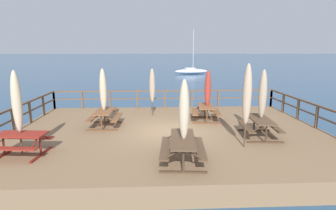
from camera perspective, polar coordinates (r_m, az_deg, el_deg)
name	(u,v)px	position (r m, az deg, el deg)	size (l,w,h in m)	color
ground_plane	(169,145)	(12.45, 0.17, -8.33)	(600.00, 600.00, 0.00)	navy
wooden_deck	(169,138)	(12.34, 0.18, -6.83)	(13.73, 10.17, 0.69)	#846647
railing_waterside_far	(165,96)	(16.88, -0.70, 1.94)	(13.53, 0.10, 1.09)	brown
railing_side_left	(12,116)	(13.49, -29.66, -2.01)	(0.10, 9.97, 1.09)	brown
railing_side_right	(317,113)	(14.08, 28.62, -1.40)	(0.10, 9.97, 1.09)	brown
picnic_table_mid_right	(105,115)	(13.04, -13.05, -2.03)	(1.47, 1.83, 0.78)	brown
picnic_table_front_left	(206,110)	(13.94, 7.90, -1.00)	(1.56, 1.78, 0.78)	brown
picnic_table_mid_centre	(21,140)	(10.52, -28.21, -6.38)	(1.76, 1.55, 0.78)	maroon
picnic_table_mid_left	(260,123)	(11.85, 18.61, -3.65)	(1.55, 2.09, 0.78)	brown
picnic_table_back_left	(183,144)	(8.83, 3.06, -8.14)	(1.56, 2.26, 0.78)	brown
patio_umbrella_short_front	(103,90)	(12.89, -13.37, 3.07)	(0.32, 0.32, 2.70)	#4C3828
patio_umbrella_tall_back_left	(208,89)	(13.79, 8.29, 3.34)	(0.32, 0.32, 2.54)	#4C3828
patio_umbrella_tall_mid_right	(17,102)	(10.30, -28.97, 0.55)	(0.32, 0.32, 2.88)	#4C3828
patio_umbrella_tall_back_right	(263,94)	(11.65, 19.11, 2.11)	(0.32, 0.32, 2.77)	#4C3828
patio_umbrella_tall_mid_left	(184,110)	(8.45, 3.37, -1.10)	(0.32, 0.32, 2.66)	#4C3828
patio_umbrella_short_mid	(247,95)	(10.14, 16.14, 2.07)	(0.32, 0.32, 3.07)	#4C3828
patio_umbrella_tall_front	(152,86)	(14.74, -3.31, 4.02)	(0.32, 0.32, 2.56)	#4C3828
sailboat_distant	(191,71)	(49.31, 4.86, 7.06)	(6.19, 2.63, 7.72)	silver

